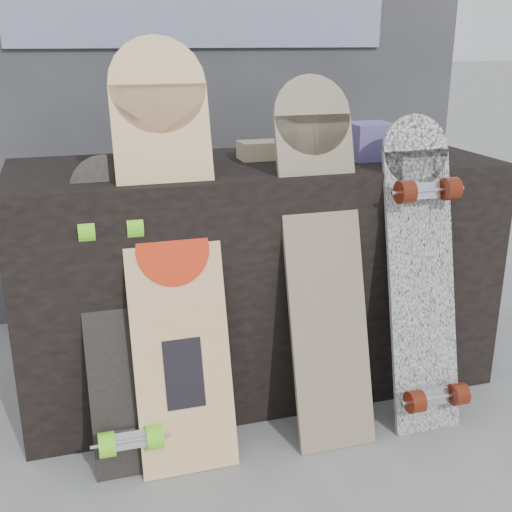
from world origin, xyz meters
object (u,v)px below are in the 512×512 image
object	(u,v)px
vendor_table	(256,274)
longboard_celtic	(323,251)
longboard_geisha	(172,243)
longboard_cascadia	(423,272)
skateboard_dark	(118,312)

from	to	relation	value
vendor_table	longboard_celtic	distance (m)	0.39
longboard_geisha	longboard_cascadia	distance (m)	0.78
longboard_geisha	vendor_table	bearing A→B (deg)	40.69
longboard_celtic	skateboard_dark	xyz separation A→B (m)	(-0.62, 0.02, -0.13)
longboard_cascadia	skateboard_dark	distance (m)	0.94
longboard_geisha	longboard_celtic	xyz separation A→B (m)	(0.45, -0.04, -0.06)
longboard_celtic	longboard_cascadia	distance (m)	0.33
longboard_geisha	longboard_celtic	bearing A→B (deg)	-4.52
longboard_celtic	longboard_cascadia	size ratio (longest dim) A/B	1.12
longboard_geisha	skateboard_dark	distance (m)	0.25
skateboard_dark	longboard_geisha	bearing A→B (deg)	6.78
longboard_celtic	skateboard_dark	size ratio (longest dim) A/B	1.24
longboard_geisha	skateboard_dark	size ratio (longest dim) A/B	1.37
longboard_celtic	skateboard_dark	world-z (taller)	longboard_celtic
longboard_geisha	longboard_cascadia	world-z (taller)	longboard_geisha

